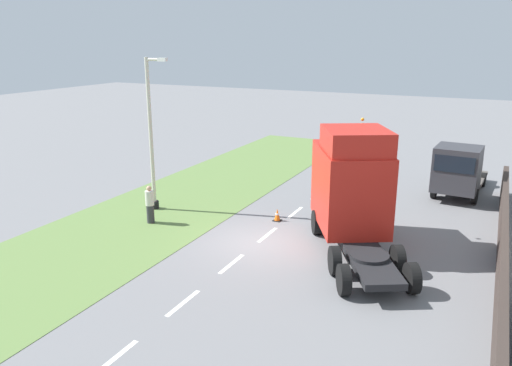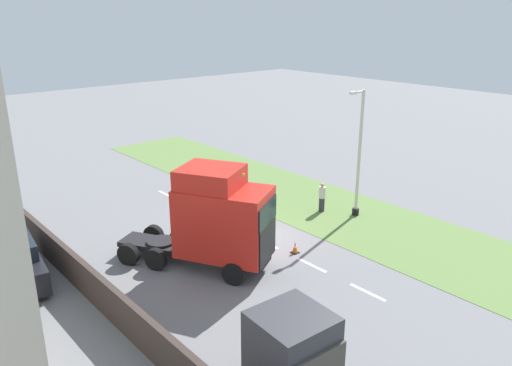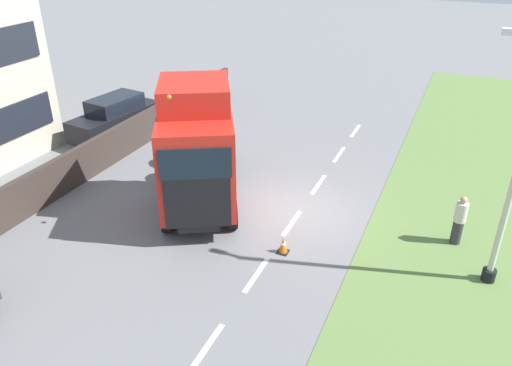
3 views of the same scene
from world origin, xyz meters
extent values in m
plane|color=slate|center=(0.00, 0.00, 0.00)|extent=(120.00, 120.00, 0.00)
cube|color=#607F42|center=(-6.00, 0.00, 0.01)|extent=(7.00, 44.00, 0.01)
cube|color=white|center=(0.00, -8.70, 0.00)|extent=(0.16, 1.80, 0.00)
cube|color=white|center=(0.00, -5.50, 0.00)|extent=(0.16, 1.80, 0.00)
cube|color=white|center=(0.00, -2.30, 0.00)|extent=(0.16, 1.80, 0.00)
cube|color=white|center=(0.00, 0.90, 0.00)|extent=(0.16, 1.80, 0.00)
cube|color=white|center=(0.00, 4.10, 0.00)|extent=(0.16, 1.80, 0.00)
cube|color=white|center=(0.00, 7.30, 0.00)|extent=(0.16, 1.80, 0.00)
cube|color=#382D28|center=(9.00, 0.00, 0.76)|extent=(0.25, 24.00, 1.53)
cube|color=#1E232D|center=(12.49, 2.16, 2.04)|extent=(0.08, 6.34, 1.43)
cube|color=black|center=(4.06, 0.26, 0.67)|extent=(4.73, 7.09, 0.24)
cube|color=red|center=(3.26, 1.71, 2.35)|extent=(4.11, 4.73, 3.13)
cube|color=black|center=(2.27, 3.51, 1.66)|extent=(1.86, 1.06, 1.75)
cube|color=black|center=(2.27, 3.51, 3.04)|extent=(1.97, 1.12, 1.00)
cube|color=red|center=(3.55, 1.18, 4.37)|extent=(3.32, 3.43, 0.90)
sphere|color=orange|center=(3.27, 3.10, 4.89)|extent=(0.14, 0.14, 0.14)
cylinder|color=black|center=(4.86, -1.18, 0.85)|extent=(1.84, 1.84, 0.12)
cylinder|color=black|center=(1.83, 1.97, 0.52)|extent=(0.78, 1.07, 1.04)
cylinder|color=black|center=(3.81, 3.06, 0.52)|extent=(0.78, 1.07, 1.04)
cylinder|color=black|center=(3.69, -1.41, 0.52)|extent=(0.78, 1.07, 1.04)
cylinder|color=black|center=(5.67, -0.32, 0.52)|extent=(0.78, 1.07, 1.04)
cylinder|color=black|center=(4.40, -2.70, 0.52)|extent=(0.78, 1.07, 1.04)
cylinder|color=black|center=(6.38, -1.60, 0.52)|extent=(0.78, 1.07, 1.04)
cube|color=#333338|center=(6.71, 9.40, 1.72)|extent=(2.30, 2.28, 2.28)
cube|color=black|center=(6.63, 8.31, 2.18)|extent=(1.90, 0.17, 0.82)
cube|color=black|center=(10.75, -3.26, 0.79)|extent=(2.38, 4.96, 1.04)
cube|color=black|center=(10.74, -3.38, 1.66)|extent=(1.83, 2.80, 0.69)
cylinder|color=black|center=(10.14, -1.61, 0.32)|extent=(0.28, 0.66, 0.64)
cylinder|color=black|center=(11.78, -1.84, 0.32)|extent=(0.28, 0.66, 0.64)
cylinder|color=black|center=(9.72, -4.68, 0.32)|extent=(0.28, 0.66, 0.64)
cylinder|color=black|center=(-6.45, 1.59, 0.20)|extent=(0.40, 0.40, 0.40)
cylinder|color=beige|center=(-6.45, 1.59, 3.64)|extent=(0.18, 0.18, 7.29)
cylinder|color=beige|center=(-6.00, 1.59, 7.19)|extent=(0.90, 0.13, 0.13)
cube|color=silver|center=(-5.55, 1.59, 7.19)|extent=(0.44, 0.20, 0.16)
cylinder|color=#333338|center=(-5.40, -0.10, 0.43)|extent=(0.34, 0.34, 0.85)
cylinder|color=beige|center=(-5.40, -0.10, 1.19)|extent=(0.39, 0.39, 0.67)
sphere|color=tan|center=(-5.40, -0.10, 1.64)|extent=(0.23, 0.23, 0.23)
cube|color=black|center=(-0.32, 2.69, 0.01)|extent=(0.36, 0.36, 0.03)
cone|color=orange|center=(-0.32, 2.69, 0.31)|extent=(0.28, 0.28, 0.55)
cylinder|color=white|center=(-0.32, 2.69, 0.33)|extent=(0.17, 0.17, 0.07)
camera|label=1|loc=(8.29, -17.20, 8.05)|focal=35.00mm
camera|label=2|loc=(15.69, 18.05, 11.13)|focal=35.00mm
camera|label=3|loc=(-4.80, 15.22, 9.53)|focal=35.00mm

